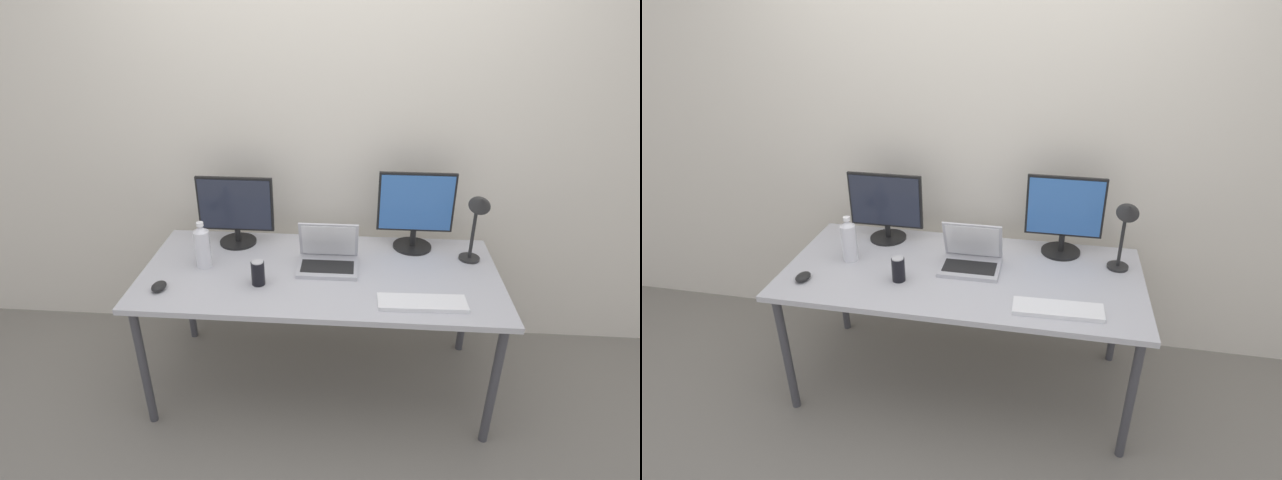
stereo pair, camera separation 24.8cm
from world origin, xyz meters
TOP-DOWN VIEW (x-y plane):
  - ground_plane at (0.00, 0.00)m, footprint 16.00×16.00m
  - wall_back at (0.00, 0.59)m, footprint 7.00×0.08m
  - work_desk at (0.00, 0.00)m, footprint 1.83×0.83m
  - monitor_left at (-0.49, 0.28)m, footprint 0.42×0.21m
  - monitor_center at (0.50, 0.30)m, footprint 0.41×0.21m
  - laptop_silver at (0.04, 0.06)m, footprint 0.31×0.24m
  - keyboard_main at (0.49, -0.27)m, footprint 0.41×0.14m
  - mouse_by_keyboard at (-0.76, -0.23)m, footprint 0.08×0.10m
  - water_bottle at (-0.61, 0.01)m, footprint 0.08×0.08m
  - soda_can_near_keyboard at (-0.29, -0.15)m, footprint 0.07×0.07m
  - desk_lamp at (0.79, 0.14)m, footprint 0.11×0.18m

SIDE VIEW (x-z plane):
  - ground_plane at x=0.00m, z-range 0.00..0.00m
  - work_desk at x=0.00m, z-range 0.32..1.06m
  - keyboard_main at x=0.49m, z-range 0.74..0.76m
  - mouse_by_keyboard at x=-0.76m, z-range 0.74..0.78m
  - laptop_silver at x=0.04m, z-range 0.68..0.92m
  - soda_can_near_keyboard at x=-0.29m, z-range 0.74..0.87m
  - water_bottle at x=-0.61m, z-range 0.73..0.98m
  - monitor_left at x=-0.49m, z-range 0.75..1.14m
  - monitor_center at x=0.50m, z-range 0.75..1.19m
  - desk_lamp at x=0.79m, z-range 0.81..1.22m
  - wall_back at x=0.00m, z-range 0.00..2.60m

